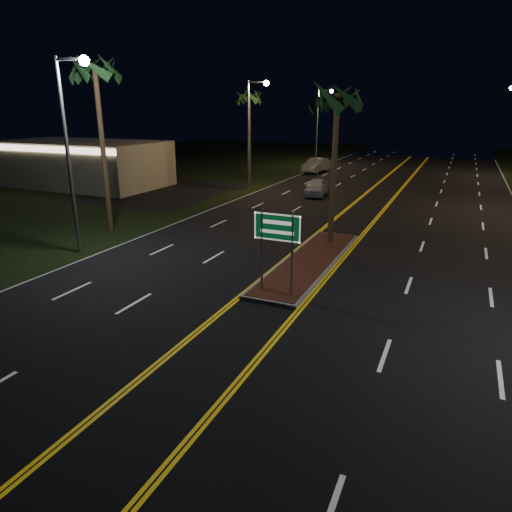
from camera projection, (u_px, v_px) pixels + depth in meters
The scene contains 13 objects.
ground at pixel (245, 326), 14.98m from camera, with size 120.00×120.00×0.00m, color black.
grass_left at pixel (90, 176), 48.32m from camera, with size 40.00×110.00×0.01m, color black.
median_island at pixel (310, 262), 21.03m from camera, with size 2.25×10.25×0.17m.
highway_sign at pixel (277, 235), 16.66m from camera, with size 1.80×0.08×3.20m.
commercial_building at pixel (82, 163), 41.80m from camera, with size 15.00×8.12×4.00m.
streetlight_left_near at pixel (72, 135), 20.82m from camera, with size 1.91×0.44×9.00m.
streetlight_left_mid at pixel (253, 123), 38.19m from camera, with size 1.91×0.44×9.00m.
streetlight_left_far at pixel (321, 118), 55.56m from camera, with size 1.91×0.44×9.00m.
palm_median at pixel (337, 98), 21.85m from camera, with size 2.40×2.40×8.30m.
palm_left_near at pixel (95, 71), 24.09m from camera, with size 2.40×2.40×9.80m.
palm_left_far at pixel (249, 98), 41.87m from camera, with size 2.40×2.40×8.80m.
car_near at pixel (316, 186), 37.25m from camera, with size 2.04×4.77×1.59m, color #BBBCC2.
car_far at pixel (316, 164), 50.86m from camera, with size 2.29×5.35×1.78m, color silver.
Camera 1 is at (5.85, -12.21, 6.82)m, focal length 32.00 mm.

